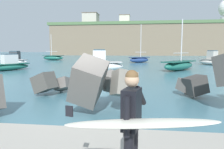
{
  "coord_description": "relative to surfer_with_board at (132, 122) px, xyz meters",
  "views": [
    {
      "loc": [
        1.85,
        -7.2,
        2.3
      ],
      "look_at": [
        0.88,
        0.5,
        1.4
      ],
      "focal_mm": 34.19,
      "sensor_mm": 36.0,
      "label": 1
    }
  ],
  "objects": [
    {
      "name": "ground_plane",
      "position": [
        -1.76,
        4.27,
        -1.28
      ],
      "size": [
        400.0,
        400.0,
        0.0
      ],
      "primitive_type": "plane",
      "color": "#42707F"
    },
    {
      "name": "boat_mid_right",
      "position": [
        0.15,
        35.96,
        -0.7
      ],
      "size": [
        4.18,
        3.68,
        6.85
      ],
      "color": "navy",
      "rests_on": "ground"
    },
    {
      "name": "boat_near_left",
      "position": [
        -3.87,
        19.74,
        -0.53
      ],
      "size": [
        4.72,
        2.49,
        2.36
      ],
      "color": "white",
      "rests_on": "ground"
    },
    {
      "name": "boat_near_centre",
      "position": [
        -14.54,
        19.16,
        -0.69
      ],
      "size": [
        3.86,
        5.44,
        1.89
      ],
      "color": "#1E6656",
      "rests_on": "ground"
    },
    {
      "name": "boat_far_left",
      "position": [
        -19.11,
        43.09,
        -0.7
      ],
      "size": [
        4.97,
        2.69,
        5.75
      ],
      "color": "#1E6656",
      "rests_on": "ground"
    },
    {
      "name": "station_building_west",
      "position": [
        -22.22,
        95.69,
        15.15
      ],
      "size": [
        6.84,
        7.95,
        5.14
      ],
      "color": "#B2ADA3",
      "rests_on": "headland_bluff"
    },
    {
      "name": "headland_bluff",
      "position": [
        2.76,
        101.16,
        5.67
      ],
      "size": [
        82.68,
        33.56,
        13.85
      ],
      "color": "#756651",
      "rests_on": "ground"
    },
    {
      "name": "station_building_central",
      "position": [
        -7.12,
        103.74,
        15.24
      ],
      "size": [
        5.16,
        5.9,
        5.3
      ],
      "color": "beige",
      "rests_on": "headland_bluff"
    },
    {
      "name": "boat_mid_centre",
      "position": [
        11.01,
        31.39,
        -0.59
      ],
      "size": [
        3.57,
        4.36,
        2.23
      ],
      "color": "beige",
      "rests_on": "ground"
    },
    {
      "name": "surfer_with_board",
      "position": [
        0.0,
        0.0,
        0.0
      ],
      "size": [
        2.12,
        1.37,
        1.78
      ],
      "color": "black",
      "rests_on": "walkway_path"
    },
    {
      "name": "breakwater_jetty",
      "position": [
        -1.63,
        5.17,
        -0.24
      ],
      "size": [
        32.38,
        6.31,
        2.57
      ],
      "color": "slate",
      "rests_on": "ground"
    },
    {
      "name": "boat_far_centre",
      "position": [
        -19.99,
        29.21,
        -0.63
      ],
      "size": [
        4.71,
        1.78,
        2.15
      ],
      "color": "white",
      "rests_on": "ground"
    },
    {
      "name": "boat_far_right",
      "position": [
        4.58,
        21.76,
        -0.7
      ],
      "size": [
        4.86,
        5.69,
        5.72
      ],
      "color": "#1E6656",
      "rests_on": "ground"
    }
  ]
}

